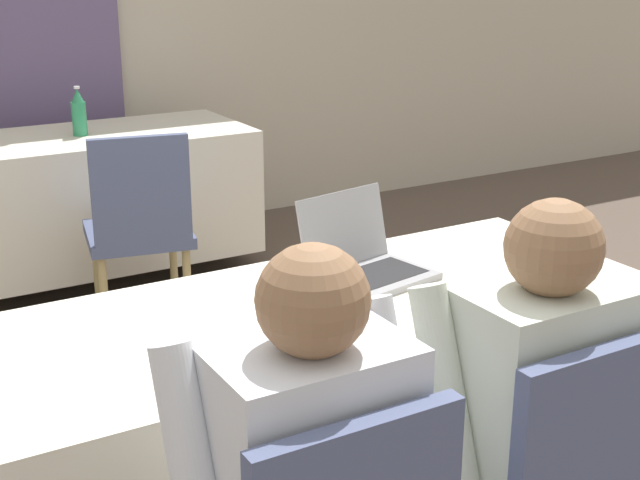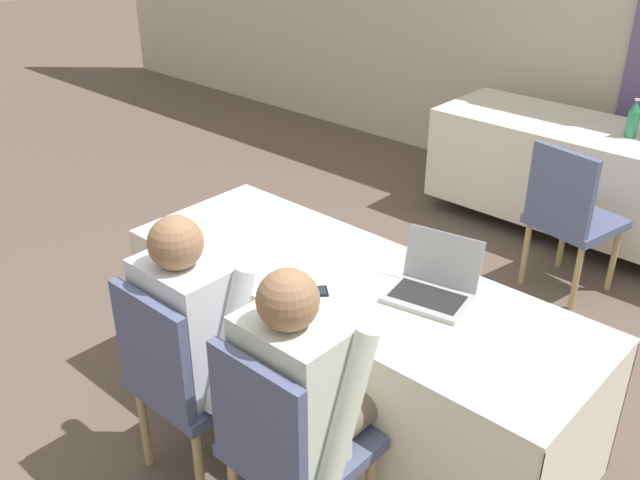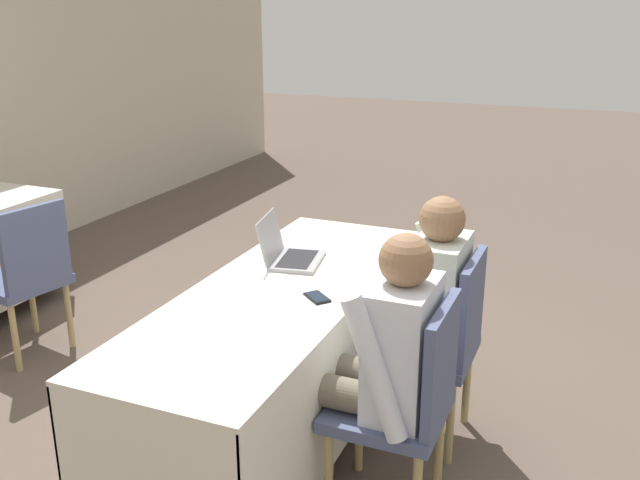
% 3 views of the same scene
% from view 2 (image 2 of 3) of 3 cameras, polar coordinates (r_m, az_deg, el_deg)
% --- Properties ---
extents(ground_plane, '(24.00, 24.00, 0.00)m').
position_cam_2_polar(ground_plane, '(3.36, 2.28, -14.13)').
color(ground_plane, brown).
extents(conference_table_near, '(2.07, 0.73, 0.75)m').
position_cam_2_polar(conference_table_near, '(3.01, 2.49, -6.04)').
color(conference_table_near, silver).
rests_on(conference_table_near, ground_plane).
extents(conference_table_far, '(2.07, 0.73, 0.75)m').
position_cam_2_polar(conference_table_far, '(4.99, 20.96, 6.30)').
color(conference_table_far, silver).
rests_on(conference_table_far, ground_plane).
extents(laptop, '(0.36, 0.33, 0.23)m').
position_cam_2_polar(laptop, '(2.80, 8.96, -3.68)').
color(laptop, '#99999E').
rests_on(laptop, conference_table_near).
extents(cell_phone, '(0.14, 0.15, 0.01)m').
position_cam_2_polar(cell_phone, '(2.81, -0.69, -4.18)').
color(cell_phone, black).
rests_on(cell_phone, conference_table_near).
extents(paper_beside_laptop, '(0.30, 0.35, 0.00)m').
position_cam_2_polar(paper_beside_laptop, '(2.83, 12.38, -4.82)').
color(paper_beside_laptop, white).
rests_on(paper_beside_laptop, conference_table_near).
extents(paper_centre_table, '(0.32, 0.36, 0.00)m').
position_cam_2_polar(paper_centre_table, '(2.93, 8.26, -3.18)').
color(paper_centre_table, white).
rests_on(paper_centre_table, conference_table_near).
extents(paper_left_edge, '(0.30, 0.35, 0.00)m').
position_cam_2_polar(paper_left_edge, '(3.14, -3.64, -0.65)').
color(paper_left_edge, white).
rests_on(paper_left_edge, conference_table_near).
extents(water_bottle, '(0.07, 0.07, 0.24)m').
position_cam_2_polar(water_bottle, '(4.83, 23.76, 8.79)').
color(water_bottle, '#288456').
rests_on(water_bottle, conference_table_far).
extents(chair_near_left, '(0.44, 0.44, 0.91)m').
position_cam_2_polar(chair_near_left, '(2.85, -10.83, -10.51)').
color(chair_near_left, tan).
rests_on(chair_near_left, ground_plane).
extents(chair_near_right, '(0.44, 0.44, 0.91)m').
position_cam_2_polar(chair_near_right, '(2.52, -2.75, -15.95)').
color(chair_near_right, tan).
rests_on(chair_near_right, ground_plane).
extents(chair_far_spare, '(0.52, 0.52, 0.91)m').
position_cam_2_polar(chair_far_spare, '(4.26, 19.34, 2.00)').
color(chair_far_spare, tan).
rests_on(chair_far_spare, ground_plane).
extents(person_checkered_shirt, '(0.50, 0.52, 1.17)m').
position_cam_2_polar(person_checkered_shirt, '(2.80, -9.45, -7.02)').
color(person_checkered_shirt, '#665B4C').
rests_on(person_checkered_shirt, ground_plane).
extents(person_white_shirt, '(0.50, 0.52, 1.17)m').
position_cam_2_polar(person_white_shirt, '(2.47, -1.10, -12.06)').
color(person_white_shirt, '#665B4C').
rests_on(person_white_shirt, ground_plane).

